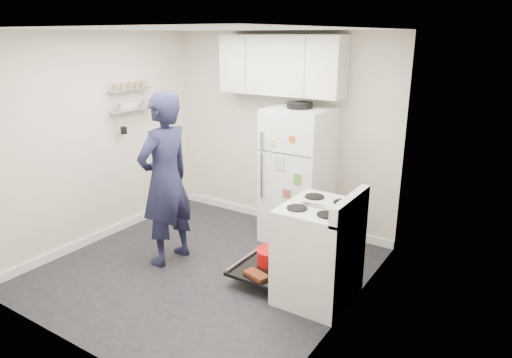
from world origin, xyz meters
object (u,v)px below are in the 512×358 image
Objects in this scene: electric_range at (317,253)px; person at (165,180)px; refrigerator at (298,175)px; open_oven_door at (268,262)px.

electric_range is 1.81m from person.
person is at bearing -125.34° from refrigerator.
refrigerator is (-0.23, 1.06, 0.63)m from open_oven_door.
refrigerator is at bearing 126.17° from electric_range.
person is at bearing -173.23° from electric_range.
person is at bearing -168.20° from open_oven_door.
electric_range reaches higher than open_oven_door.
person reaches higher than refrigerator.
open_oven_door is at bearing 176.35° from electric_range.
electric_range is at bearing -3.65° from open_oven_door.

